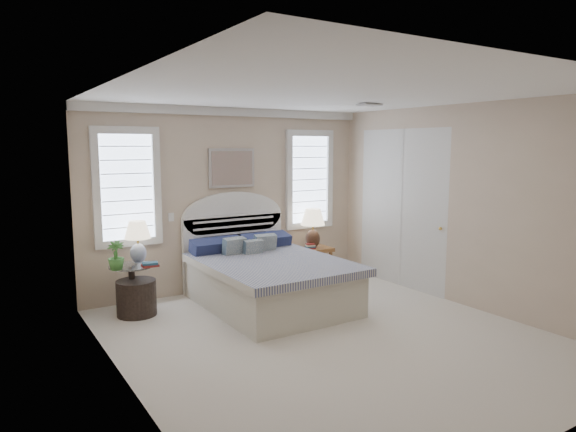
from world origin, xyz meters
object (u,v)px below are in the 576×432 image
(side_table_left, at_px, (132,284))
(lamp_right, at_px, (313,224))
(bed, at_px, (266,276))
(lamp_left, at_px, (138,237))
(floor_pot, at_px, (137,298))
(nightstand_right, at_px, (315,256))

(side_table_left, distance_m, lamp_right, 2.98)
(bed, distance_m, lamp_left, 1.78)
(side_table_left, relative_size, lamp_right, 1.00)
(floor_pot, xyz_separation_m, lamp_left, (0.11, 0.23, 0.74))
(side_table_left, height_order, nightstand_right, side_table_left)
(nightstand_right, bearing_deg, lamp_right, 112.01)
(nightstand_right, relative_size, lamp_left, 0.96)
(side_table_left, height_order, floor_pot, side_table_left)
(bed, bearing_deg, nightstand_right, 28.03)
(nightstand_right, relative_size, floor_pot, 1.07)
(floor_pot, bearing_deg, side_table_left, 99.79)
(floor_pot, relative_size, lamp_left, 0.90)
(side_table_left, relative_size, lamp_left, 1.14)
(bed, height_order, lamp_right, bed)
(lamp_right, bearing_deg, floor_pot, -175.01)
(nightstand_right, relative_size, lamp_right, 0.84)
(nightstand_right, bearing_deg, lamp_left, 179.70)
(bed, xyz_separation_m, lamp_left, (-1.52, 0.71, 0.58))
(nightstand_right, height_order, lamp_left, lamp_left)
(bed, bearing_deg, floor_pot, 163.61)
(floor_pot, relative_size, lamp_right, 0.79)
(nightstand_right, distance_m, lamp_right, 0.53)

